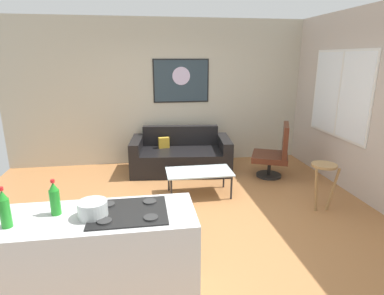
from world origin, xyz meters
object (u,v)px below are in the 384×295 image
Objects in this scene: wall_painting at (181,81)px; soda_bottle_2 at (55,199)px; soda_bottle at (5,209)px; coffee_table at (199,173)px; armchair at (275,153)px; couch at (181,156)px; bar_stool at (323,174)px; mixing_bowl at (93,209)px.

soda_bottle_2 is at bearing -110.65° from wall_painting.
soda_bottle is 1.07× the size of soda_bottle_2.
armchair is at bearing 20.83° from coffee_table.
couch is 1.48m from wall_painting.
armchair is 4.39m from soda_bottle.
coffee_table is 1.51× the size of bar_stool.
wall_painting reaches higher than soda_bottle_2.
soda_bottle is at bearing -113.63° from wall_painting.
mixing_bowl is at bearing -152.24° from bar_stool.
soda_bottle is at bearing -153.56° from soda_bottle_2.
wall_painting is (-0.05, 1.74, 1.28)m from coffee_table.
couch is 2.84× the size of bar_stool.
wall_painting reaches higher than armchair.
soda_bottle_2 is 0.26× the size of wall_painting.
soda_bottle_2 is at bearing 26.44° from soda_bottle.
mixing_bowl is 0.21× the size of wall_painting.
armchair is at bearing 40.91° from soda_bottle.
wall_painting reaches higher than mixing_bowl.
mixing_bowl is (0.59, 0.06, -0.08)m from soda_bottle.
soda_bottle_2 is (-3.12, -1.40, 0.50)m from bar_stool.
mixing_bowl is (-1.22, -2.23, 0.60)m from coffee_table.
armchair is at bearing 46.00° from mixing_bowl.
mixing_bowl is (-1.08, -3.38, 0.68)m from couch.
soda_bottle_2 reaches higher than mixing_bowl.
soda_bottle_2 is at bearing 162.61° from mixing_bowl.
soda_bottle is (-1.67, -3.44, 0.76)m from couch.
mixing_bowl is at bearing -106.42° from wall_painting.
armchair reaches higher than couch.
coffee_table is 3.25× the size of soda_bottle.
couch is 3.65m from soda_bottle_2.
coffee_table is at bearing -159.17° from armchair.
couch is 1.96× the size of armchair.
wall_painting is (1.46, 3.88, 0.61)m from soda_bottle_2.
wall_painting is at bearing 73.58° from mixing_bowl.
wall_painting is (-1.66, 2.48, 1.11)m from bar_stool.
coffee_table is 3.50× the size of soda_bottle_2.
coffee_table is 1.57m from armchair.
mixing_bowl reaches higher than bar_stool.
couch is at bearing 64.10° from soda_bottle.
armchair is 2.26m from wall_painting.
soda_bottle_2 is at bearing -137.89° from armchair.
soda_bottle reaches higher than soda_bottle_2.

